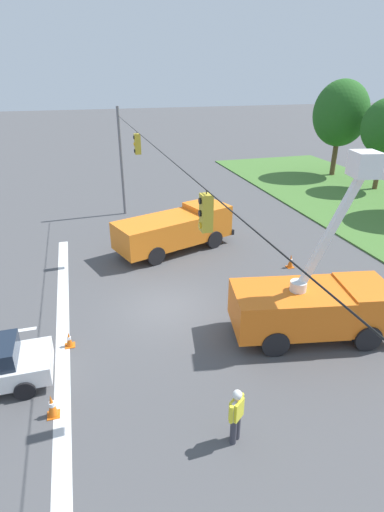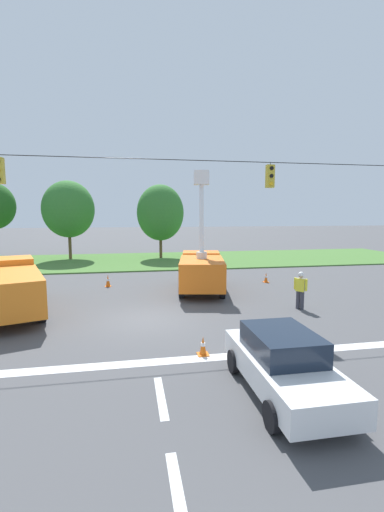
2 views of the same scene
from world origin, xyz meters
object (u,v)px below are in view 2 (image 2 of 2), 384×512
utility_truck_bucket_lift (201,267)px  utility_truck_support_near (10,286)px  road_worker (300,288)px  traffic_cone_mid_right (307,342)px  tree_centre (68,209)px  sedan_white (283,363)px  traffic_cone_foreground_right (203,346)px  tree_east (160,213)px  traffic_cone_lane_edge_b (108,281)px  traffic_cone_mid_left (266,278)px

utility_truck_bucket_lift → utility_truck_support_near: (-9.29, -2.93, -0.13)m
road_worker → traffic_cone_mid_right: road_worker is taller
road_worker → utility_truck_support_near: bearing=172.9°
tree_centre → sedan_white: tree_centre is taller
tree_centre → utility_truck_bucket_lift: size_ratio=1.09×
road_worker → traffic_cone_foreground_right: road_worker is taller
tree_east → utility_truck_support_near: bearing=-115.2°
road_worker → traffic_cone_lane_edge_b: size_ratio=2.44×
sedan_white → road_worker: (4.11, 6.92, 0.21)m
utility_truck_support_near → road_worker: bearing=-7.1°
sedan_white → traffic_cone_foreground_right: (-1.45, 2.62, -0.50)m
sedan_white → utility_truck_bucket_lift: bearing=88.2°
road_worker → traffic_cone_mid_left: (0.90, 6.21, -0.69)m
tree_centre → traffic_cone_foreground_right: size_ratio=12.50×
sedan_white → traffic_cone_mid_right: (1.81, 2.12, -0.41)m
traffic_cone_lane_edge_b → road_worker: bearing=-36.3°
utility_truck_bucket_lift → traffic_cone_foreground_right: size_ratio=11.48×
traffic_cone_foreground_right → tree_east: bearing=88.0°
traffic_cone_foreground_right → traffic_cone_lane_edge_b: size_ratio=0.83×
road_worker → traffic_cone_mid_right: size_ratio=2.32×
utility_truck_bucket_lift → utility_truck_support_near: 9.75m
utility_truck_bucket_lift → traffic_cone_lane_edge_b: size_ratio=9.54×
road_worker → traffic_cone_lane_edge_b: (-9.13, 6.71, -0.64)m
tree_centre → utility_truck_support_near: (0.40, -18.37, -3.59)m
utility_truck_bucket_lift → traffic_cone_lane_edge_b: (-5.38, 2.16, -1.03)m
sedan_white → traffic_cone_foreground_right: sedan_white is taller
traffic_cone_mid_left → traffic_cone_lane_edge_b: size_ratio=0.88×
traffic_cone_lane_edge_b → tree_centre: bearing=108.0°
traffic_cone_mid_right → traffic_cone_foreground_right: bearing=171.2°
tree_centre → traffic_cone_lane_edge_b: tree_centre is taller
road_worker → traffic_cone_mid_right: 5.36m
tree_centre → tree_east: tree_centre is taller
tree_east → traffic_cone_foreground_right: tree_east is taller
sedan_white → traffic_cone_mid_right: size_ratio=5.63×
traffic_cone_foreground_right → sedan_white: bearing=-61.1°
utility_truck_bucket_lift → traffic_cone_mid_right: 9.52m
tree_centre → tree_east: 8.73m
traffic_cone_foreground_right → tree_centre: bearing=108.0°
tree_east → utility_truck_support_near: (-8.28, -17.57, -3.27)m
tree_centre → traffic_cone_lane_edge_b: 14.66m
tree_east → sedan_white: tree_east is taller
tree_east → road_worker: tree_east is taller
traffic_cone_foreground_right → traffic_cone_mid_right: size_ratio=0.79×
tree_east → traffic_cone_mid_right: tree_east is taller
tree_east → traffic_cone_lane_edge_b: size_ratio=9.98×
traffic_cone_foreground_right → traffic_cone_lane_edge_b: bearing=107.9°
traffic_cone_foreground_right → traffic_cone_mid_left: bearing=58.4°
utility_truck_bucket_lift → traffic_cone_mid_left: (4.64, 1.66, -1.08)m
traffic_cone_mid_left → traffic_cone_mid_right: bearing=-106.2°
tree_east → road_worker: (4.75, -19.19, -3.52)m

